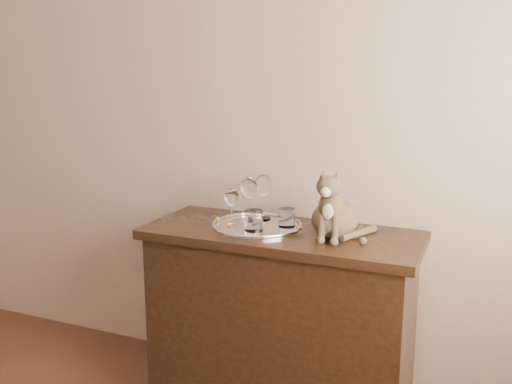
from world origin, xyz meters
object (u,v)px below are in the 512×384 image
tumbler_b (254,221)px  wine_glass_b (263,197)px  tumbler_c (287,218)px  cat (336,201)px  wine_glass_d (249,200)px  tray (257,227)px  sideboard (281,321)px  wine_glass_c (232,207)px

tumbler_b → wine_glass_b: bearing=100.2°
wine_glass_b → tumbler_c: size_ratio=2.55×
tumbler_c → cat: size_ratio=0.27×
wine_glass_b → wine_glass_d: (-0.04, -0.08, -0.00)m
tray → wine_glass_d: wine_glass_d is taller
sideboard → cat: bearing=2.5°
tray → sideboard: bearing=-2.0°
sideboard → wine_glass_b: bearing=137.8°
wine_glass_c → tumbler_c: bearing=19.9°
sideboard → wine_glass_b: wine_glass_b is taller
sideboard → tray: tray is taller
tray → wine_glass_c: (-0.10, -0.05, 0.09)m
tray → cat: (0.35, 0.01, 0.15)m
sideboard → wine_glass_c: 0.56m
sideboard → tumbler_c: 0.48m
wine_glass_b → wine_glass_d: size_ratio=1.00×
cat → tumbler_c: bearing=171.9°
wine_glass_d → tumbler_c: bearing=-0.8°
wine_glass_b → tumbler_c: wine_glass_b is taller
sideboard → wine_glass_c: (-0.22, -0.04, 0.52)m
wine_glass_b → wine_glass_c: size_ratio=1.24×
tray → cat: 0.38m
tray → wine_glass_b: (-0.02, 0.12, 0.11)m
tray → tumbler_b: tumbler_b is taller
sideboard → wine_glass_d: wine_glass_d is taller
wine_glass_c → tumbler_b: bearing=-15.0°
tumbler_c → tray: bearing=-163.7°
sideboard → tray: size_ratio=3.00×
wine_glass_b → tumbler_b: 0.21m
wine_glass_c → tray: bearing=24.1°
wine_glass_c → cat: size_ratio=0.57×
wine_glass_c → tumbler_b: 0.13m
wine_glass_b → tumbler_c: bearing=-29.6°
wine_glass_c → tumbler_c: wine_glass_c is taller
tumbler_b → tumbler_c: tumbler_b is taller
tray → tumbler_c: tumbler_c is taller
wine_glass_c → tumbler_c: 0.25m
tray → wine_glass_b: bearing=98.7°
wine_glass_b → tumbler_b: (0.04, -0.20, -0.06)m
tray → wine_glass_b: 0.16m
sideboard → wine_glass_b: (-0.14, 0.12, 0.54)m
sideboard → tumbler_c: (0.01, 0.04, 0.47)m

